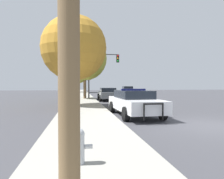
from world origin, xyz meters
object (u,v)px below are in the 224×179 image
object	(u,v)px
police_car	(134,102)
tree_sidewalk_near	(74,48)
traffic_light	(101,66)
car_background_midblock	(108,94)
car_background_oncoming	(128,90)
tree_sidewalk_mid	(85,58)
tree_sidewalk_far	(77,71)
fire_hydrant	(79,145)

from	to	relation	value
police_car	tree_sidewalk_near	xyz separation A→B (m)	(-3.35, 5.14, 3.71)
traffic_light	car_background_midblock	xyz separation A→B (m)	(0.49, -2.01, -3.05)
traffic_light	car_background_midblock	size ratio (longest dim) A/B	1.13
car_background_midblock	police_car	bearing A→B (deg)	-88.54
car_background_oncoming	car_background_midblock	world-z (taller)	car_background_oncoming
tree_sidewalk_near	tree_sidewalk_mid	size ratio (longest dim) A/B	0.97
car_background_midblock	tree_sidewalk_far	xyz separation A→B (m)	(-3.43, 22.30, 3.79)
tree_sidewalk_mid	car_background_midblock	bearing A→B (deg)	-39.22
car_background_oncoming	tree_sidewalk_near	size ratio (longest dim) A/B	0.64
tree_sidewalk_far	police_car	bearing A→B (deg)	-84.20
car_background_oncoming	tree_sidewalk_near	xyz separation A→B (m)	(-8.30, -18.25, 3.73)
tree_sidewalk_near	tree_sidewalk_mid	bearing A→B (deg)	82.72
car_background_oncoming	fire_hydrant	bearing A→B (deg)	78.33
fire_hydrant	tree_sidewalk_mid	size ratio (longest dim) A/B	0.10
traffic_light	tree_sidewalk_far	size ratio (longest dim) A/B	0.73
car_background_midblock	tree_sidewalk_near	world-z (taller)	tree_sidewalk_near
traffic_light	car_background_oncoming	size ratio (longest dim) A/B	1.18
police_car	car_background_midblock	world-z (taller)	police_car
car_background_midblock	tree_sidewalk_mid	world-z (taller)	tree_sidewalk_mid
tree_sidewalk_mid	tree_sidewalk_far	size ratio (longest dim) A/B	0.99
car_background_midblock	tree_sidewalk_mid	size ratio (longest dim) A/B	0.66
car_background_oncoming	police_car	bearing A→B (deg)	81.01
car_background_oncoming	tree_sidewalk_mid	world-z (taller)	tree_sidewalk_mid
police_car	tree_sidewalk_mid	bearing A→B (deg)	-82.93
car_background_oncoming	tree_sidewalk_near	world-z (taller)	tree_sidewalk_near
police_car	traffic_light	size ratio (longest dim) A/B	1.02
police_car	car_background_oncoming	world-z (taller)	police_car
police_car	traffic_light	xyz separation A→B (m)	(-0.47, 13.32, 3.02)
traffic_light	tree_sidewalk_near	distance (m)	8.70
car_background_midblock	traffic_light	bearing A→B (deg)	105.27
traffic_light	tree_sidewalk_far	bearing A→B (deg)	98.24
fire_hydrant	car_background_midblock	size ratio (longest dim) A/B	0.16
car_background_midblock	tree_sidewalk_mid	bearing A→B (deg)	142.34
traffic_light	tree_sidewalk_near	bearing A→B (deg)	-109.40
police_car	tree_sidewalk_near	bearing A→B (deg)	-59.76
police_car	fire_hydrant	world-z (taller)	police_car
tree_sidewalk_mid	tree_sidewalk_far	xyz separation A→B (m)	(-1.09, 20.39, -0.13)
car_background_midblock	tree_sidewalk_near	size ratio (longest dim) A/B	0.67
traffic_light	car_background_oncoming	bearing A→B (deg)	61.72
police_car	car_background_oncoming	distance (m)	23.90
fire_hydrant	tree_sidewalk_near	size ratio (longest dim) A/B	0.11
car_background_oncoming	car_background_midblock	distance (m)	13.05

